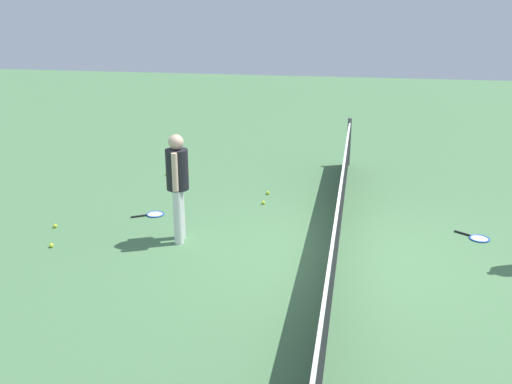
{
  "coord_description": "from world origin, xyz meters",
  "views": [
    {
      "loc": [
        8.11,
        0.25,
        3.68
      ],
      "look_at": [
        -0.08,
        -1.22,
        0.9
      ],
      "focal_mm": 41.78,
      "sensor_mm": 36.0,
      "label": 1
    }
  ],
  "objects_px": {
    "tennis_racket_far_player": "(478,238)",
    "tennis_ball_baseline": "(55,226)",
    "player_near_side": "(178,179)",
    "tennis_ball_stray_left": "(51,245)",
    "tennis_racket_near_player": "(154,214)",
    "tennis_ball_by_net": "(268,193)",
    "tennis_ball_midcourt": "(167,174)",
    "tennis_ball_near_player": "(263,203)"
  },
  "relations": [
    {
      "from": "tennis_ball_by_net",
      "to": "tennis_ball_baseline",
      "type": "distance_m",
      "value": 3.95
    },
    {
      "from": "tennis_ball_near_player",
      "to": "tennis_racket_near_player",
      "type": "bearing_deg",
      "value": -63.62
    },
    {
      "from": "tennis_ball_near_player",
      "to": "tennis_ball_midcourt",
      "type": "xyz_separation_m",
      "value": [
        -1.45,
        -2.33,
        0.0
      ]
    },
    {
      "from": "player_near_side",
      "to": "tennis_ball_baseline",
      "type": "height_order",
      "value": "player_near_side"
    },
    {
      "from": "tennis_ball_near_player",
      "to": "tennis_ball_stray_left",
      "type": "height_order",
      "value": "same"
    },
    {
      "from": "tennis_ball_near_player",
      "to": "tennis_ball_baseline",
      "type": "bearing_deg",
      "value": -61.36
    },
    {
      "from": "tennis_racket_near_player",
      "to": "tennis_ball_by_net",
      "type": "height_order",
      "value": "tennis_ball_by_net"
    },
    {
      "from": "tennis_ball_baseline",
      "to": "tennis_ball_stray_left",
      "type": "xyz_separation_m",
      "value": [
        0.76,
        0.34,
        0.0
      ]
    },
    {
      "from": "tennis_ball_by_net",
      "to": "tennis_racket_near_player",
      "type": "bearing_deg",
      "value": -50.61
    },
    {
      "from": "tennis_ball_by_net",
      "to": "tennis_ball_midcourt",
      "type": "distance_m",
      "value": 2.48
    },
    {
      "from": "tennis_ball_baseline",
      "to": "tennis_ball_stray_left",
      "type": "distance_m",
      "value": 0.83
    },
    {
      "from": "tennis_racket_far_player",
      "to": "tennis_ball_midcourt",
      "type": "distance_m",
      "value": 6.42
    },
    {
      "from": "tennis_ball_stray_left",
      "to": "tennis_racket_far_player",
      "type": "bearing_deg",
      "value": 103.1
    },
    {
      "from": "tennis_ball_baseline",
      "to": "player_near_side",
      "type": "bearing_deg",
      "value": 86.17
    },
    {
      "from": "tennis_ball_near_player",
      "to": "tennis_ball_baseline",
      "type": "xyz_separation_m",
      "value": [
        1.75,
        -3.2,
        0.0
      ]
    },
    {
      "from": "tennis_ball_midcourt",
      "to": "tennis_ball_by_net",
      "type": "bearing_deg",
      "value": 69.48
    },
    {
      "from": "tennis_ball_by_net",
      "to": "tennis_ball_stray_left",
      "type": "bearing_deg",
      "value": -42.8
    },
    {
      "from": "player_near_side",
      "to": "tennis_ball_midcourt",
      "type": "bearing_deg",
      "value": -158.38
    },
    {
      "from": "tennis_ball_baseline",
      "to": "tennis_ball_midcourt",
      "type": "bearing_deg",
      "value": 164.78
    },
    {
      "from": "tennis_racket_near_player",
      "to": "tennis_racket_far_player",
      "type": "relative_size",
      "value": 1.02
    },
    {
      "from": "tennis_racket_far_player",
      "to": "tennis_ball_midcourt",
      "type": "height_order",
      "value": "tennis_ball_midcourt"
    },
    {
      "from": "tennis_ball_by_net",
      "to": "tennis_ball_baseline",
      "type": "xyz_separation_m",
      "value": [
        2.32,
        -3.19,
        0.0
      ]
    },
    {
      "from": "tennis_racket_near_player",
      "to": "tennis_ball_midcourt",
      "type": "bearing_deg",
      "value": -167.14
    },
    {
      "from": "tennis_ball_near_player",
      "to": "tennis_ball_by_net",
      "type": "distance_m",
      "value": 0.58
    },
    {
      "from": "tennis_ball_midcourt",
      "to": "tennis_ball_stray_left",
      "type": "relative_size",
      "value": 1.0
    },
    {
      "from": "player_near_side",
      "to": "tennis_ball_stray_left",
      "type": "relative_size",
      "value": 25.76
    },
    {
      "from": "tennis_racket_far_player",
      "to": "tennis_racket_near_player",
      "type": "bearing_deg",
      "value": -91.13
    },
    {
      "from": "tennis_racket_near_player",
      "to": "tennis_racket_far_player",
      "type": "distance_m",
      "value": 5.4
    },
    {
      "from": "tennis_racket_far_player",
      "to": "tennis_ball_baseline",
      "type": "relative_size",
      "value": 8.69
    },
    {
      "from": "tennis_racket_near_player",
      "to": "tennis_racket_far_player",
      "type": "bearing_deg",
      "value": 88.87
    },
    {
      "from": "tennis_ball_midcourt",
      "to": "tennis_ball_baseline",
      "type": "height_order",
      "value": "same"
    },
    {
      "from": "tennis_racket_far_player",
      "to": "tennis_ball_by_net",
      "type": "distance_m",
      "value": 3.94
    },
    {
      "from": "player_near_side",
      "to": "tennis_ball_stray_left",
      "type": "height_order",
      "value": "player_near_side"
    },
    {
      "from": "player_near_side",
      "to": "tennis_ball_baseline",
      "type": "bearing_deg",
      "value": -93.83
    },
    {
      "from": "tennis_ball_stray_left",
      "to": "tennis_racket_near_player",
      "type": "bearing_deg",
      "value": 146.55
    },
    {
      "from": "player_near_side",
      "to": "tennis_ball_near_player",
      "type": "height_order",
      "value": "player_near_side"
    },
    {
      "from": "tennis_ball_midcourt",
      "to": "tennis_ball_stray_left",
      "type": "distance_m",
      "value": 3.99
    },
    {
      "from": "tennis_racket_near_player",
      "to": "tennis_ball_baseline",
      "type": "relative_size",
      "value": 8.88
    },
    {
      "from": "tennis_racket_near_player",
      "to": "tennis_racket_far_player",
      "type": "height_order",
      "value": "same"
    },
    {
      "from": "tennis_racket_far_player",
      "to": "tennis_ball_near_player",
      "type": "xyz_separation_m",
      "value": [
        -1.0,
        -3.6,
        0.02
      ]
    },
    {
      "from": "tennis_racket_near_player",
      "to": "tennis_ball_midcourt",
      "type": "xyz_separation_m",
      "value": [
        -2.34,
        -0.53,
        0.02
      ]
    },
    {
      "from": "tennis_racket_near_player",
      "to": "tennis_ball_by_net",
      "type": "xyz_separation_m",
      "value": [
        -1.47,
        1.79,
        0.02
      ]
    }
  ]
}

